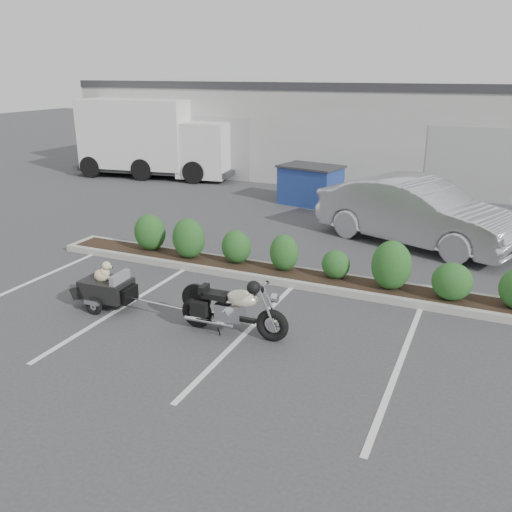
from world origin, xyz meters
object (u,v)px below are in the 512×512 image
at_px(pet_trailer, 106,288).
at_px(dumpster, 310,185).
at_px(delivery_truck, 156,140).
at_px(motorcycle, 233,310).
at_px(sedan, 416,212).

xyz_separation_m(pet_trailer, dumpster, (0.85, 9.94, 0.27)).
bearing_deg(delivery_truck, dumpster, -24.16).
height_order(motorcycle, dumpster, dumpster).
distance_m(pet_trailer, sedan, 8.31).
distance_m(sedan, dumpster, 5.17).
relative_size(motorcycle, sedan, 0.38).
relative_size(dumpster, delivery_truck, 0.31).
bearing_deg(motorcycle, dumpster, 98.73).
bearing_deg(motorcycle, pet_trailer, 177.33).
xyz_separation_m(sedan, delivery_truck, (-11.89, 5.52, 0.69)).
distance_m(motorcycle, sedan, 7.06).
height_order(pet_trailer, sedan, sedan).
xyz_separation_m(sedan, dumpster, (-4.04, 3.23, -0.20)).
xyz_separation_m(pet_trailer, delivery_truck, (-7.00, 12.23, 1.16)).
height_order(pet_trailer, delivery_truck, delivery_truck).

